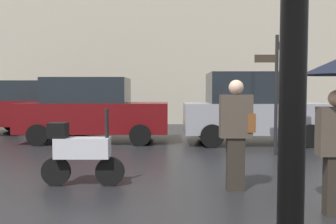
{
  "coord_description": "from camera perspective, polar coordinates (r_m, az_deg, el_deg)",
  "views": [
    {
      "loc": [
        -0.08,
        -2.13,
        1.5
      ],
      "look_at": [
        -0.05,
        4.84,
        1.11
      ],
      "focal_mm": 38.77,
      "sensor_mm": 36.0,
      "label": 1
    }
  ],
  "objects": [
    {
      "name": "pedestrian_with_bag",
      "position": [
        5.58,
        10.51,
        -2.49
      ],
      "size": [
        0.52,
        0.24,
        1.68
      ],
      "rotation": [
        0.0,
        0.0,
        5.07
      ],
      "color": "#2A241E",
      "rests_on": "ground"
    },
    {
      "name": "parked_scooter",
      "position": [
        5.95,
        -13.9,
        -6.04
      ],
      "size": [
        1.32,
        0.32,
        1.23
      ],
      "rotation": [
        0.0,
        0.0,
        -0.34
      ],
      "color": "black",
      "rests_on": "ground"
    },
    {
      "name": "parked_car_right",
      "position": [
        10.84,
        12.75,
        0.57
      ],
      "size": [
        4.06,
        1.99,
        2.05
      ],
      "rotation": [
        0.0,
        0.0,
        -0.02
      ],
      "color": "gray",
      "rests_on": "ground"
    },
    {
      "name": "parked_car_distant",
      "position": [
        13.87,
        -20.31,
        0.74
      ],
      "size": [
        4.07,
        1.91,
        1.89
      ],
      "rotation": [
        0.0,
        0.0,
        -0.16
      ],
      "color": "#590C0F",
      "rests_on": "ground"
    },
    {
      "name": "pedestrian_with_umbrella",
      "position": [
        4.77,
        24.79,
        2.27
      ],
      "size": [
        0.86,
        0.86,
        1.89
      ],
      "rotation": [
        0.0,
        0.0,
        0.57
      ],
      "color": "#2A241E",
      "rests_on": "ground"
    },
    {
      "name": "parked_car_left",
      "position": [
        11.18,
        -11.88,
        0.37
      ],
      "size": [
        4.37,
        2.08,
        1.91
      ],
      "rotation": [
        0.0,
        0.0,
        3.01
      ],
      "color": "#590C0F",
      "rests_on": "ground"
    },
    {
      "name": "street_signpost",
      "position": [
        8.92,
        16.48,
        4.48
      ],
      "size": [
        1.08,
        0.08,
        2.83
      ],
      "color": "black",
      "rests_on": "ground"
    }
  ]
}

